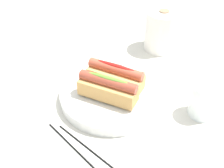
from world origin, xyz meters
name	(u,v)px	position (x,y,z in m)	size (l,w,h in m)	color
ground_plane	(113,98)	(0.00, 0.00, 0.00)	(2.40, 2.40, 0.00)	silver
serving_bowl	(112,94)	(0.00, -0.01, 0.02)	(0.27, 0.27, 0.03)	white
hotdog_front	(108,88)	(0.00, -0.03, 0.06)	(0.15, 0.06, 0.06)	tan
hotdog_back	(116,76)	(0.00, 0.02, 0.06)	(0.15, 0.07, 0.06)	tan
water_glass	(204,101)	(0.23, 0.02, 0.04)	(0.07, 0.07, 0.09)	white
paper_towel_roll	(162,30)	(0.06, 0.29, 0.07)	(0.11, 0.11, 0.13)	white
chopstick_near	(91,151)	(0.02, -0.19, 0.00)	(0.01, 0.01, 0.22)	black
chopstick_far	(77,151)	(-0.01, -0.20, 0.00)	(0.01, 0.01, 0.22)	black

